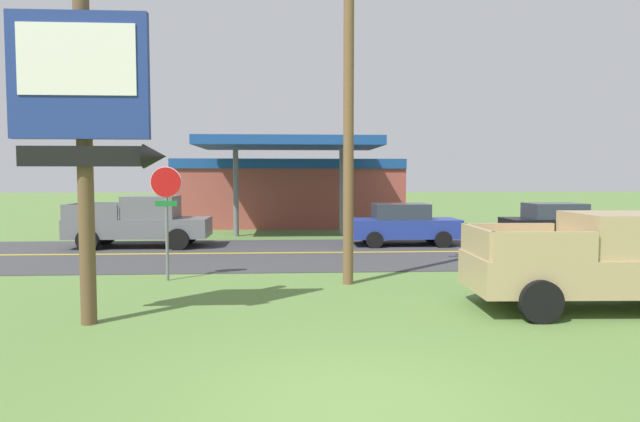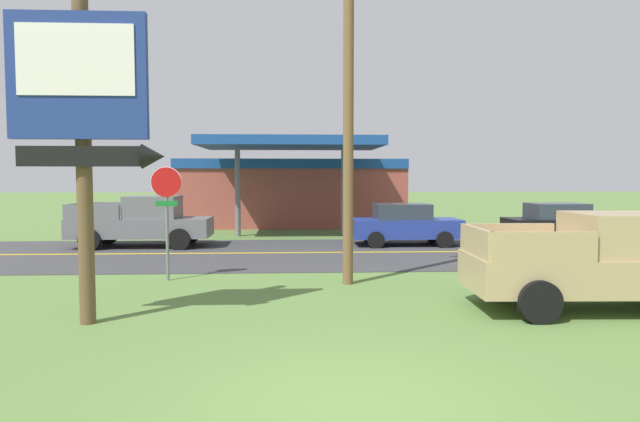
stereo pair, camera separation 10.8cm
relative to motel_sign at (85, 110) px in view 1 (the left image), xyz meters
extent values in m
plane|color=#5B7F3D|center=(4.40, -3.79, -3.86)|extent=(180.00, 180.00, 0.00)
cube|color=#3D3D3F|center=(4.40, 9.21, -3.85)|extent=(140.00, 8.00, 0.02)
cube|color=gold|center=(4.40, 9.21, -3.84)|extent=(126.00, 0.20, 0.01)
cylinder|color=brown|center=(-0.06, 0.13, -0.93)|extent=(0.28, 0.28, 5.86)
cube|color=navy|center=(-0.06, -0.05, 0.59)|extent=(2.41, 0.16, 2.21)
cube|color=white|center=(-0.06, -0.14, 0.86)|extent=(2.02, 0.03, 1.24)
cube|color=black|center=(-0.06, -0.05, -0.81)|extent=(2.17, 0.12, 0.36)
cone|color=black|center=(1.22, -0.05, -0.81)|extent=(0.40, 0.44, 0.44)
cylinder|color=slate|center=(0.45, 4.33, -2.76)|extent=(0.08, 0.08, 2.20)
cylinder|color=red|center=(0.45, 4.30, -1.31)|extent=(0.76, 0.03, 0.76)
cylinder|color=white|center=(0.45, 4.32, -1.31)|extent=(0.80, 0.01, 0.80)
cube|color=#19722D|center=(0.45, 4.30, -1.86)|extent=(0.56, 0.03, 0.14)
cylinder|color=brown|center=(5.08, 3.62, 0.80)|extent=(0.26, 0.26, 9.34)
cube|color=#A84C42|center=(3.62, 20.97, -2.06)|extent=(12.00, 6.00, 3.60)
cube|color=#19478C|center=(3.62, 17.92, -0.51)|extent=(12.00, 0.12, 0.50)
cube|color=#19478C|center=(3.62, 14.97, 0.34)|extent=(8.00, 5.00, 0.40)
cylinder|color=slate|center=(1.22, 14.97, -1.76)|extent=(0.24, 0.24, 4.20)
cylinder|color=slate|center=(6.02, 14.97, -1.76)|extent=(0.24, 0.24, 4.20)
cube|color=tan|center=(9.86, 0.66, -3.10)|extent=(5.27, 2.15, 0.72)
cube|color=tan|center=(10.31, 0.64, -2.32)|extent=(1.97, 1.87, 0.84)
cube|color=tan|center=(8.37, 1.64, -2.46)|extent=(1.95, 0.19, 0.56)
cube|color=tan|center=(8.30, -0.20, -2.46)|extent=(1.95, 0.19, 0.56)
cube|color=tan|center=(7.36, 0.75, -2.46)|extent=(0.19, 1.88, 0.56)
cylinder|color=black|center=(8.28, 1.70, -3.46)|extent=(0.81, 0.31, 0.80)
cylinder|color=black|center=(8.21, -0.26, -3.46)|extent=(0.81, 0.31, 0.80)
cube|color=slate|center=(-2.06, 11.21, -3.10)|extent=(5.20, 1.96, 0.72)
cube|color=slate|center=(-1.61, 11.21, -2.32)|extent=(1.90, 1.80, 0.84)
cube|color=#28333D|center=(-0.72, 11.21, -2.32)|extent=(0.10, 1.66, 0.71)
cube|color=slate|center=(-3.59, 12.13, -2.46)|extent=(1.95, 0.12, 0.56)
cube|color=slate|center=(-3.59, 10.29, -2.46)|extent=(1.95, 0.12, 0.56)
cube|color=slate|center=(-4.56, 11.21, -2.46)|extent=(0.12, 1.88, 0.56)
cylinder|color=black|center=(-0.45, 12.19, -3.46)|extent=(0.80, 0.28, 0.80)
cylinder|color=black|center=(-0.45, 10.23, -3.46)|extent=(0.80, 0.28, 0.80)
cylinder|color=black|center=(-3.67, 12.19, -3.46)|extent=(0.80, 0.28, 0.80)
cylinder|color=black|center=(-3.67, 10.23, -3.46)|extent=(0.80, 0.28, 0.80)
cube|color=black|center=(14.28, 11.21, -3.18)|extent=(4.20, 1.76, 0.72)
cube|color=#2D3842|center=(14.13, 11.21, -2.52)|extent=(2.10, 1.56, 0.60)
cylinder|color=black|center=(15.58, 12.09, -3.54)|extent=(0.64, 0.24, 0.64)
cylinder|color=black|center=(15.58, 10.33, -3.54)|extent=(0.64, 0.24, 0.64)
cylinder|color=black|center=(12.98, 12.09, -3.54)|extent=(0.64, 0.24, 0.64)
cylinder|color=black|center=(12.98, 10.33, -3.54)|extent=(0.64, 0.24, 0.64)
cube|color=#233893|center=(8.10, 11.21, -3.18)|extent=(4.20, 1.76, 0.72)
cube|color=#2D3842|center=(7.95, 11.21, -2.52)|extent=(2.10, 1.56, 0.60)
cylinder|color=black|center=(9.41, 12.09, -3.54)|extent=(0.64, 0.24, 0.64)
cylinder|color=black|center=(9.41, 10.33, -3.54)|extent=(0.64, 0.24, 0.64)
cylinder|color=black|center=(6.80, 12.09, -3.54)|extent=(0.64, 0.24, 0.64)
cylinder|color=black|center=(6.80, 10.33, -3.54)|extent=(0.64, 0.24, 0.64)
camera|label=1|loc=(3.59, -10.03, -1.17)|focal=30.96mm
camera|label=2|loc=(3.70, -10.04, -1.17)|focal=30.96mm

